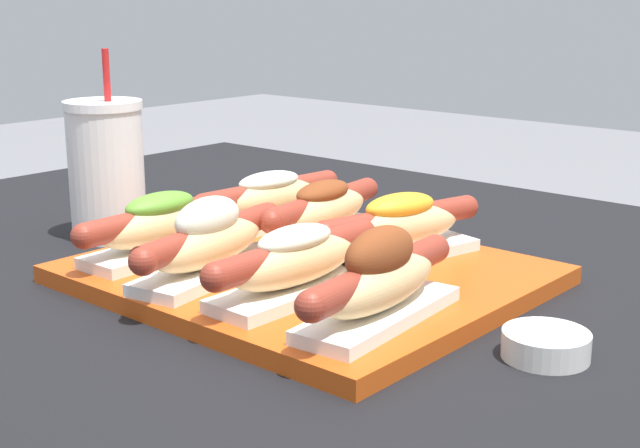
% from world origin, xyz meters
% --- Properties ---
extents(serving_tray, '(0.42, 0.36, 0.02)m').
position_xyz_m(serving_tray, '(0.03, -0.01, 0.74)').
color(serving_tray, '#CC4C14').
rests_on(serving_tray, patio_table).
extents(hot_dog_0, '(0.07, 0.22, 0.07)m').
position_xyz_m(hot_dog_0, '(-0.11, -0.08, 0.78)').
color(hot_dog_0, white).
rests_on(hot_dog_0, serving_tray).
extents(hot_dog_1, '(0.09, 0.21, 0.08)m').
position_xyz_m(hot_dog_1, '(-0.02, -0.10, 0.78)').
color(hot_dog_1, white).
rests_on(hot_dog_1, serving_tray).
extents(hot_dog_2, '(0.06, 0.22, 0.07)m').
position_xyz_m(hot_dog_2, '(0.08, -0.09, 0.78)').
color(hot_dog_2, white).
rests_on(hot_dog_2, serving_tray).
extents(hot_dog_3, '(0.08, 0.22, 0.08)m').
position_xyz_m(hot_dog_3, '(0.18, -0.09, 0.79)').
color(hot_dog_3, white).
rests_on(hot_dog_3, serving_tray).
extents(hot_dog_4, '(0.08, 0.22, 0.07)m').
position_xyz_m(hot_dog_4, '(-0.11, 0.08, 0.78)').
color(hot_dog_4, white).
rests_on(hot_dog_4, serving_tray).
extents(hot_dog_5, '(0.08, 0.22, 0.07)m').
position_xyz_m(hot_dog_5, '(-0.03, 0.08, 0.78)').
color(hot_dog_5, white).
rests_on(hot_dog_5, serving_tray).
extents(hot_dog_6, '(0.10, 0.21, 0.07)m').
position_xyz_m(hot_dog_6, '(0.08, 0.08, 0.78)').
color(hot_dog_6, white).
rests_on(hot_dog_6, serving_tray).
extents(sauce_bowl, '(0.07, 0.07, 0.02)m').
position_xyz_m(sauce_bowl, '(0.30, -0.03, 0.74)').
color(sauce_bowl, silver).
rests_on(sauce_bowl, patio_table).
extents(drink_cup, '(0.09, 0.09, 0.22)m').
position_xyz_m(drink_cup, '(-0.27, -0.04, 0.81)').
color(drink_cup, white).
rests_on(drink_cup, patio_table).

